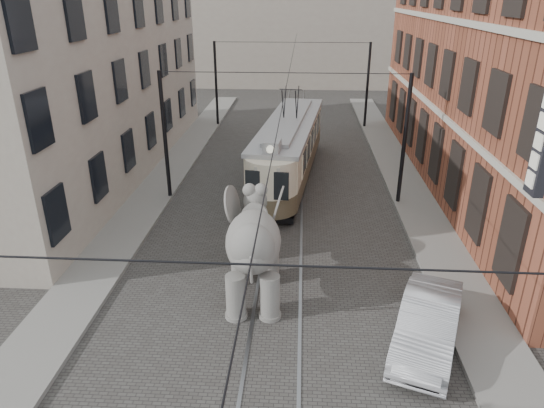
{
  "coord_description": "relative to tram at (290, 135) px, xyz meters",
  "views": [
    {
      "loc": [
        0.63,
        -15.28,
        9.08
      ],
      "look_at": [
        -0.37,
        0.77,
        2.1
      ],
      "focal_mm": 32.21,
      "sensor_mm": 36.0,
      "label": 1
    }
  ],
  "objects": [
    {
      "name": "ground",
      "position": [
        -0.03,
        -9.24,
        -2.36
      ],
      "size": [
        120.0,
        120.0,
        0.0
      ],
      "primitive_type": "plane",
      "color": "#3F3D3A"
    },
    {
      "name": "sidewalk_right",
      "position": [
        5.97,
        -9.24,
        -2.28
      ],
      "size": [
        2.0,
        60.0,
        0.15
      ],
      "primitive_type": "cube",
      "color": "slate",
      "rests_on": "ground"
    },
    {
      "name": "parked_car",
      "position": [
        4.2,
        -13.29,
        -1.64
      ],
      "size": [
        2.89,
        4.58,
        1.42
      ],
      "primitive_type": "imported",
      "rotation": [
        0.0,
        0.0,
        -0.34
      ],
      "color": "#A2A2A6",
      "rests_on": "ground"
    },
    {
      "name": "catenary",
      "position": [
        -0.23,
        -4.24,
        0.64
      ],
      "size": [
        11.0,
        30.2,
        6.0
      ],
      "primitive_type": null,
      "color": "black",
      "rests_on": "ground"
    },
    {
      "name": "tram_rails",
      "position": [
        -0.03,
        -9.24,
        -2.34
      ],
      "size": [
        1.54,
        80.0,
        0.02
      ],
      "primitive_type": null,
      "color": "slate",
      "rests_on": "ground"
    },
    {
      "name": "distant_block",
      "position": [
        -0.03,
        30.76,
        4.64
      ],
      "size": [
        28.0,
        10.0,
        14.0
      ],
      "primitive_type": "cube",
      "color": "gray",
      "rests_on": "ground"
    },
    {
      "name": "stucco_building",
      "position": [
        -11.03,
        0.76,
        2.64
      ],
      "size": [
        7.0,
        24.0,
        10.0
      ],
      "primitive_type": "cube",
      "color": "gray",
      "rests_on": "ground"
    },
    {
      "name": "tram",
      "position": [
        0.0,
        0.0,
        0.0
      ],
      "size": [
        3.77,
        12.07,
        4.71
      ],
      "primitive_type": null,
      "rotation": [
        0.0,
        0.0,
        -0.11
      ],
      "color": "beige",
      "rests_on": "ground"
    },
    {
      "name": "sidewalk_left",
      "position": [
        -6.53,
        -9.24,
        -2.28
      ],
      "size": [
        2.0,
        60.0,
        0.15
      ],
      "primitive_type": "cube",
      "color": "slate",
      "rests_on": "ground"
    },
    {
      "name": "brick_building",
      "position": [
        10.97,
        -0.24,
        3.64
      ],
      "size": [
        8.0,
        26.0,
        12.0
      ],
      "primitive_type": "cube",
      "color": "brown",
      "rests_on": "ground"
    },
    {
      "name": "elephant",
      "position": [
        -0.8,
        -11.28,
        -0.75
      ],
      "size": [
        3.21,
        5.41,
        3.21
      ],
      "primitive_type": null,
      "rotation": [
        0.0,
        0.0,
        0.06
      ],
      "color": "slate",
      "rests_on": "ground"
    }
  ]
}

